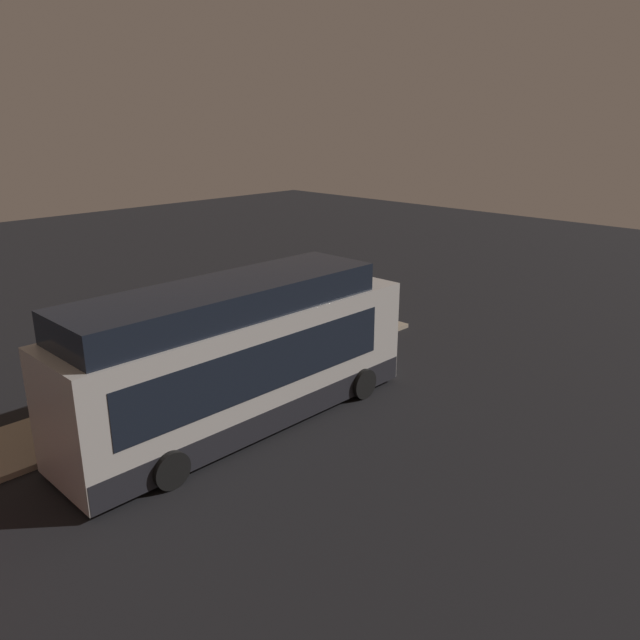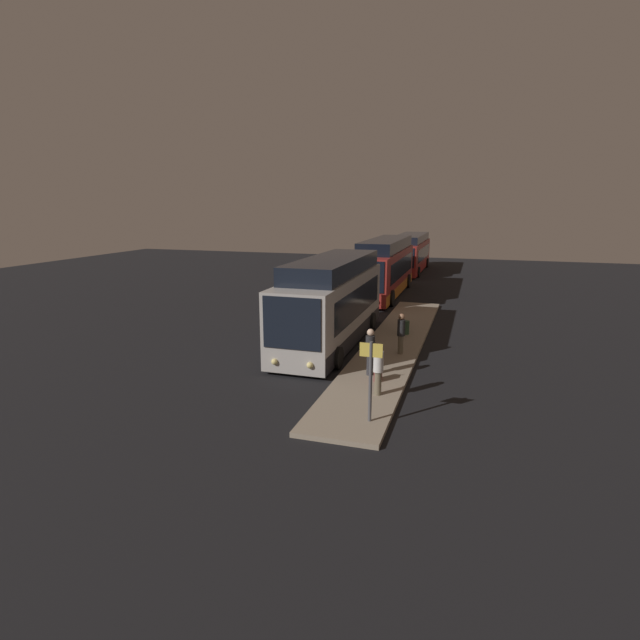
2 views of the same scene
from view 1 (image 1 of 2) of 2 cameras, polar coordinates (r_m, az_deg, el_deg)
ground at (r=17.13m, az=-8.03°, el=-9.64°), size 80.00×80.00×0.00m
platform at (r=19.24m, az=-13.32°, el=-6.49°), size 20.00×2.52×0.15m
bus_lead at (r=16.54m, az=-7.36°, el=-3.77°), size 10.27×2.84×3.97m
passenger_boarding at (r=23.01m, az=-0.66°, el=0.96°), size 0.47×0.47×1.77m
passenger_waiting at (r=21.33m, az=-2.93°, el=-0.50°), size 0.49×0.49×1.76m
passenger_with_bags at (r=20.04m, az=-10.64°, el=-2.06°), size 0.46×0.46×1.74m
suitcase at (r=22.16m, az=-2.67°, el=-1.64°), size 0.39×0.24×0.81m
sign_post at (r=24.46m, az=2.54°, el=3.25°), size 0.10×0.66×2.41m
trash_bin at (r=18.47m, az=-18.56°, el=-6.68°), size 0.44×0.44×0.65m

